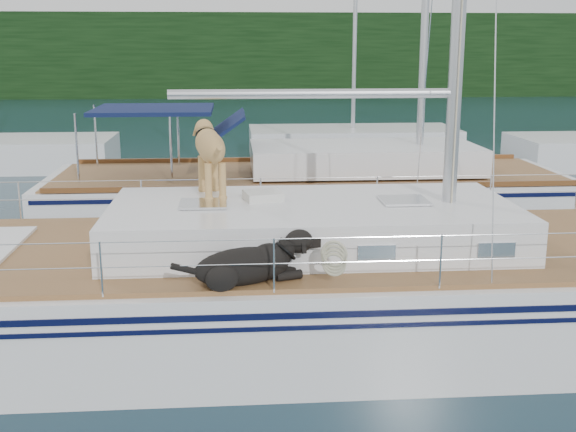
{
  "coord_description": "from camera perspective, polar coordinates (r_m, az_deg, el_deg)",
  "views": [
    {
      "loc": [
        -0.21,
        -9.04,
        3.81
      ],
      "look_at": [
        0.5,
        0.2,
        1.6
      ],
      "focal_mm": 45.0,
      "sensor_mm": 36.0,
      "label": 1
    }
  ],
  "objects": [
    {
      "name": "main_sailboat",
      "position": [
        9.57,
        -2.39,
        -5.69
      ],
      "size": [
        12.0,
        3.84,
        14.01
      ],
      "color": "white",
      "rests_on": "ground"
    },
    {
      "name": "tree_line",
      "position": [
        54.05,
        -4.29,
        12.54
      ],
      "size": [
        90.0,
        3.0,
        6.0
      ],
      "primitive_type": "cube",
      "color": "black",
      "rests_on": "ground"
    },
    {
      "name": "bg_boat_center",
      "position": [
        25.61,
        5.12,
        5.84
      ],
      "size": [
        7.2,
        3.0,
        11.65
      ],
      "color": "white",
      "rests_on": "ground"
    },
    {
      "name": "shore_bank",
      "position": [
        55.33,
        -4.25,
        10.07
      ],
      "size": [
        92.0,
        1.0,
        1.2
      ],
      "primitive_type": "cube",
      "color": "#595147",
      "rests_on": "ground"
    },
    {
      "name": "ground",
      "position": [
        9.81,
        -2.86,
        -9.45
      ],
      "size": [
        120.0,
        120.0,
        0.0
      ],
      "primitive_type": "plane",
      "color": "black",
      "rests_on": "ground"
    },
    {
      "name": "neighbor_sailboat",
      "position": [
        15.54,
        1.99,
        1.59
      ],
      "size": [
        11.0,
        3.5,
        13.3
      ],
      "color": "white",
      "rests_on": "ground"
    }
  ]
}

